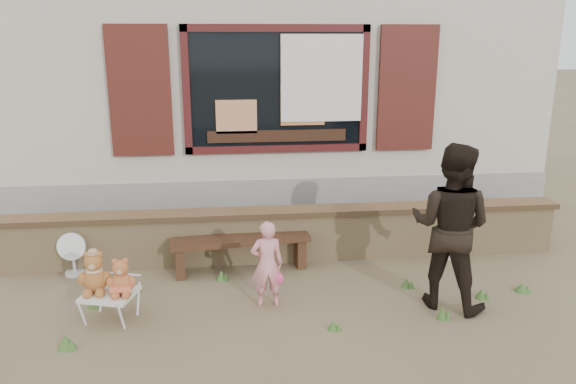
{
  "coord_description": "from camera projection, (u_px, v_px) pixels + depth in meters",
  "views": [
    {
      "loc": [
        -0.7,
        -5.64,
        2.75
      ],
      "look_at": [
        0.0,
        0.6,
        1.0
      ],
      "focal_mm": 35.0,
      "sensor_mm": 36.0,
      "label": 1
    }
  ],
  "objects": [
    {
      "name": "ground",
      "position": [
        294.0,
        293.0,
        6.21
      ],
      "size": [
        80.0,
        80.0,
        0.0
      ],
      "primitive_type": "plane",
      "color": "brown",
      "rests_on": "ground"
    },
    {
      "name": "shopfront",
      "position": [
        264.0,
        80.0,
        9.97
      ],
      "size": [
        8.04,
        5.13,
        4.0
      ],
      "color": "#A29783",
      "rests_on": "ground"
    },
    {
      "name": "brick_wall",
      "position": [
        284.0,
        234.0,
        7.08
      ],
      "size": [
        7.1,
        0.36,
        0.67
      ],
      "color": "tan",
      "rests_on": "ground"
    },
    {
      "name": "bench",
      "position": [
        241.0,
        246.0,
        6.74
      ],
      "size": [
        1.69,
        0.53,
        0.43
      ],
      "rotation": [
        0.0,
        0.0,
        0.11
      ],
      "color": "#351F12",
      "rests_on": "ground"
    },
    {
      "name": "folding_chair",
      "position": [
        110.0,
        295.0,
        5.56
      ],
      "size": [
        0.59,
        0.55,
        0.3
      ],
      "rotation": [
        0.0,
        0.0,
        -0.29
      ],
      "color": "silver",
      "rests_on": "ground"
    },
    {
      "name": "teddy_bear_left",
      "position": [
        94.0,
        271.0,
        5.52
      ],
      "size": [
        0.38,
        0.36,
        0.44
      ],
      "primitive_type": null,
      "rotation": [
        0.0,
        0.0,
        -0.29
      ],
      "color": "brown",
      "rests_on": "folding_chair"
    },
    {
      "name": "teddy_bear_right",
      "position": [
        121.0,
        276.0,
        5.48
      ],
      "size": [
        0.34,
        0.31,
        0.38
      ],
      "primitive_type": null,
      "rotation": [
        0.0,
        0.0,
        -0.29
      ],
      "color": "#9A502A",
      "rests_on": "folding_chair"
    },
    {
      "name": "child",
      "position": [
        267.0,
        264.0,
        5.82
      ],
      "size": [
        0.34,
        0.23,
        0.93
      ],
      "primitive_type": "imported",
      "rotation": [
        0.0,
        0.0,
        3.16
      ],
      "color": "pink",
      "rests_on": "ground"
    },
    {
      "name": "adult",
      "position": [
        450.0,
        227.0,
        5.73
      ],
      "size": [
        1.07,
        1.04,
        1.74
      ],
      "primitive_type": "imported",
      "rotation": [
        0.0,
        0.0,
        2.49
      ],
      "color": "black",
      "rests_on": "ground"
    },
    {
      "name": "fan_left",
      "position": [
        73.0,
        253.0,
        6.63
      ],
      "size": [
        0.33,
        0.23,
        0.53
      ],
      "rotation": [
        0.0,
        0.0,
        -0.04
      ],
      "color": "white",
      "rests_on": "ground"
    },
    {
      "name": "fan_right",
      "position": [
        455.0,
        236.0,
        7.13
      ],
      "size": [
        0.37,
        0.24,
        0.58
      ],
      "rotation": [
        0.0,
        0.0,
        0.39
      ],
      "color": "silver",
      "rests_on": "ground"
    },
    {
      "name": "grass_tufts",
      "position": [
        299.0,
        301.0,
        5.9
      ],
      "size": [
        4.9,
        1.49,
        0.14
      ],
      "color": "#3C6026",
      "rests_on": "ground"
    }
  ]
}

